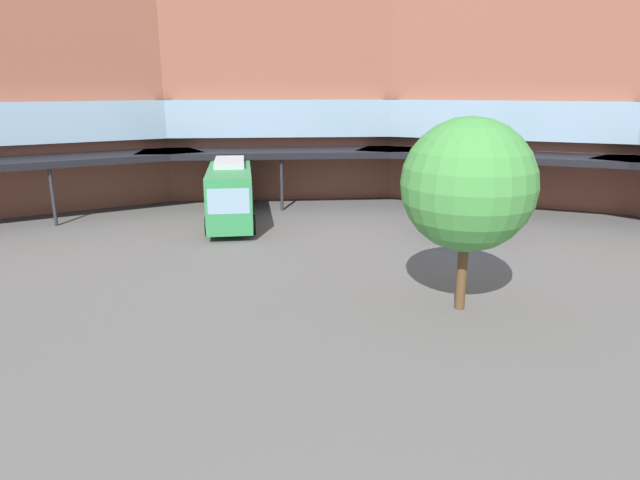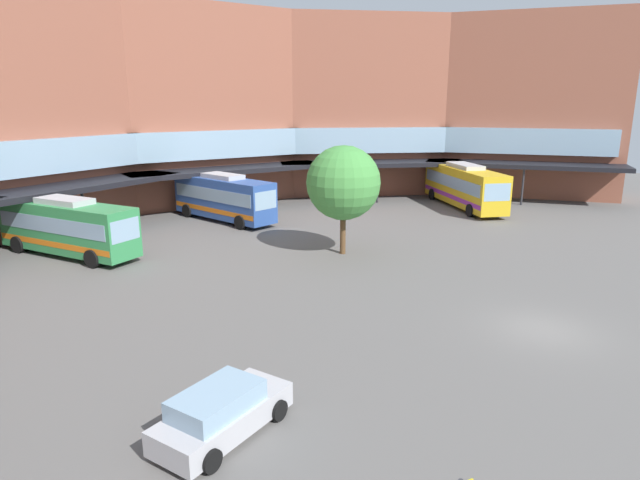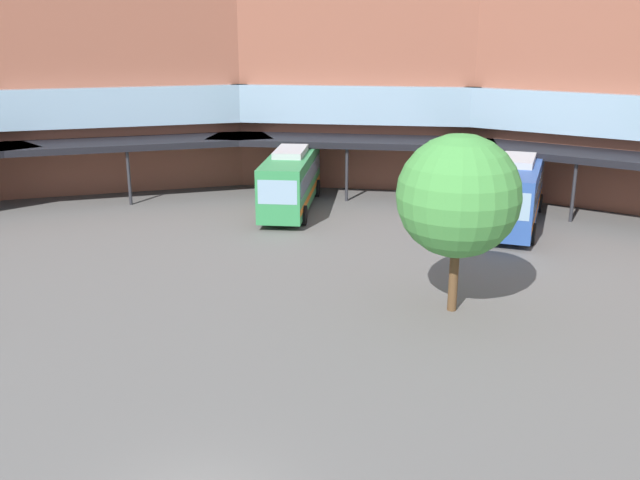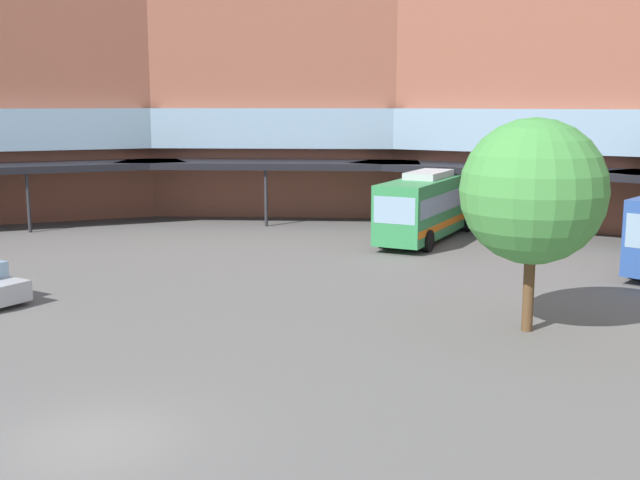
{
  "view_description": "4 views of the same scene",
  "coord_description": "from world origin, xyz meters",
  "px_view_note": "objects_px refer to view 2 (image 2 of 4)",
  "views": [
    {
      "loc": [
        -0.55,
        -5.36,
        7.86
      ],
      "look_at": [
        0.93,
        12.07,
        3.02
      ],
      "focal_mm": 31.31,
      "sensor_mm": 36.0,
      "label": 1
    },
    {
      "loc": [
        -23.55,
        -2.85,
        9.55
      ],
      "look_at": [
        0.97,
        11.76,
        2.22
      ],
      "focal_mm": 30.54,
      "sensor_mm": 36.0,
      "label": 2
    },
    {
      "loc": [
        4.88,
        -12.59,
        10.56
      ],
      "look_at": [
        0.66,
        14.96,
        2.06
      ],
      "focal_mm": 39.08,
      "sensor_mm": 36.0,
      "label": 3
    },
    {
      "loc": [
        12.34,
        -11.86,
        7.39
      ],
      "look_at": [
        -2.21,
        14.26,
        2.12
      ],
      "focal_mm": 44.27,
      "sensor_mm": 36.0,
      "label": 4
    }
  ],
  "objects_px": {
    "bus_1": "(68,227)",
    "parked_car": "(222,412)",
    "bus_0": "(224,197)",
    "bus_2": "(464,185)",
    "plaza_tree": "(343,183)"
  },
  "relations": [
    {
      "from": "bus_1",
      "to": "parked_car",
      "type": "distance_m",
      "value": 23.21
    },
    {
      "from": "bus_0",
      "to": "bus_1",
      "type": "xyz_separation_m",
      "value": [
        -12.97,
        1.63,
        -0.07
      ]
    },
    {
      "from": "bus_0",
      "to": "bus_2",
      "type": "relative_size",
      "value": 0.94
    },
    {
      "from": "bus_0",
      "to": "bus_1",
      "type": "distance_m",
      "value": 13.08
    },
    {
      "from": "bus_2",
      "to": "plaza_tree",
      "type": "xyz_separation_m",
      "value": [
        -19.53,
        2.02,
        2.55
      ]
    },
    {
      "from": "plaza_tree",
      "to": "parked_car",
      "type": "bearing_deg",
      "value": -161.65
    },
    {
      "from": "parked_car",
      "to": "plaza_tree",
      "type": "xyz_separation_m",
      "value": [
        19.06,
        6.32,
        3.83
      ]
    },
    {
      "from": "parked_car",
      "to": "plaza_tree",
      "type": "height_order",
      "value": "plaza_tree"
    },
    {
      "from": "bus_2",
      "to": "parked_car",
      "type": "xyz_separation_m",
      "value": [
        -38.59,
        -4.3,
        -1.28
      ]
    },
    {
      "from": "bus_1",
      "to": "parked_car",
      "type": "xyz_separation_m",
      "value": [
        -9.83,
        -20.99,
        -1.14
      ]
    },
    {
      "from": "bus_2",
      "to": "parked_car",
      "type": "bearing_deg",
      "value": -34.91
    },
    {
      "from": "bus_1",
      "to": "plaza_tree",
      "type": "distance_m",
      "value": 17.54
    },
    {
      "from": "bus_1",
      "to": "parked_car",
      "type": "relative_size",
      "value": 2.3
    },
    {
      "from": "bus_2",
      "to": "plaza_tree",
      "type": "distance_m",
      "value": 19.8
    },
    {
      "from": "bus_0",
      "to": "plaza_tree",
      "type": "distance_m",
      "value": 13.81
    }
  ]
}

